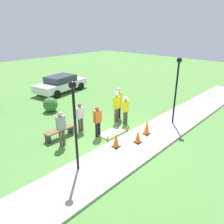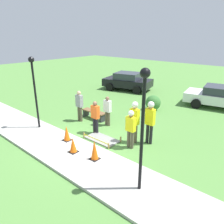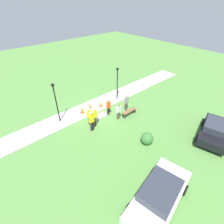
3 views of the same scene
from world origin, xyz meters
name	(u,v)px [view 1 (image 1 of 3)]	position (x,y,z in m)	size (l,w,h in m)	color
ground_plane	(119,139)	(0.00, 0.00, 0.00)	(60.00, 60.00, 0.00)	#51843D
sidewalk	(136,146)	(0.00, -1.13, 0.05)	(28.00, 2.25, 0.10)	#ADAAA3
wet_concrete_patch	(112,133)	(0.23, 0.65, 0.03)	(1.61, 0.87, 0.26)	gray
traffic_cone_near_patch	(116,140)	(-0.80, -0.55, 0.44)	(0.34, 0.34, 0.69)	black
traffic_cone_far_patch	(138,137)	(0.23, -1.03, 0.41)	(0.34, 0.34, 0.63)	black
traffic_cone_sidewalk_edge	(147,127)	(1.26, -0.83, 0.49)	(0.34, 0.34, 0.78)	black
park_bench	(60,132)	(-1.97, 2.30, 0.33)	(1.57, 0.44, 0.47)	#2D2D33
worker_supervisor	(117,104)	(1.46, 1.46, 1.16)	(0.40, 0.28, 1.91)	brown
worker_assistant	(119,100)	(2.03, 1.81, 1.20)	(0.40, 0.28, 1.96)	black
worker_trainee	(126,108)	(1.64, 0.93, 1.00)	(0.40, 0.25, 1.70)	brown
bystander_in_orange_shirt	(98,120)	(-0.51, 0.99, 0.93)	(0.40, 0.22, 1.64)	black
bystander_in_gray_shirt	(80,116)	(-0.74, 2.11, 0.90)	(0.40, 0.22, 1.60)	brown
bystander_in_white_shirt	(61,127)	(-2.32, 1.55, 0.99)	(0.40, 0.23, 1.74)	brown
lamppost_near	(177,81)	(3.51, -1.10, 2.56)	(0.28, 0.28, 3.73)	black
lamppost_far	(74,114)	(-3.07, -0.57, 2.45)	(0.28, 0.28, 3.55)	black
parked_car_white	(61,83)	(2.96, 9.28, 0.74)	(4.97, 2.80, 1.42)	white
shrub_rounded_near	(50,105)	(-0.23, 5.88, 0.48)	(0.96, 0.96, 0.96)	#387033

